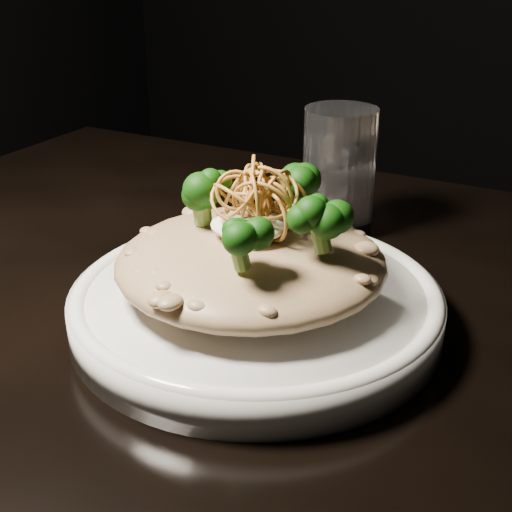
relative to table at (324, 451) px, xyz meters
The scene contains 7 objects.
table is the anchor object (origin of this frame).
plate 0.12m from the table, 167.01° to the left, with size 0.27×0.27×0.03m, color white.
risotto 0.15m from the table, 167.36° to the left, with size 0.19×0.19×0.04m, color brown.
broccoli 0.19m from the table, 169.26° to the left, with size 0.13×0.13×0.05m, color black, non-canonical shape.
cheese 0.18m from the table, 167.67° to the left, with size 0.06×0.06×0.02m, color white.
shallots 0.20m from the table, 162.35° to the left, with size 0.05×0.05×0.03m, color olive, non-canonical shape.
drinking_glass 0.26m from the table, 110.97° to the left, with size 0.07×0.07×0.12m, color silver.
Camera 1 is at (0.15, -0.39, 1.02)m, focal length 50.00 mm.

